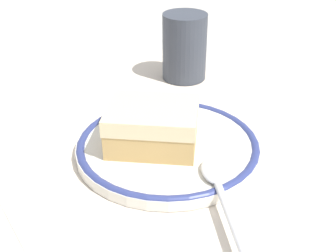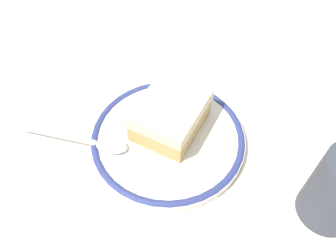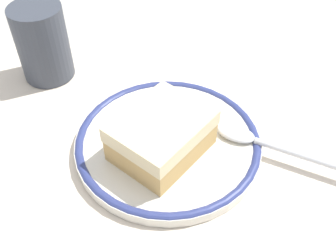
% 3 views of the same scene
% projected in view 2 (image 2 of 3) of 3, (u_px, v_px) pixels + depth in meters
% --- Properties ---
extents(ground_plane, '(2.40, 2.40, 0.00)m').
position_uv_depth(ground_plane, '(187.00, 147.00, 0.42)').
color(ground_plane, '#B7B2A8').
extents(placemat, '(0.49, 0.37, 0.00)m').
position_uv_depth(placemat, '(187.00, 147.00, 0.42)').
color(placemat, beige).
rests_on(placemat, ground_plane).
extents(plate, '(0.19, 0.19, 0.01)m').
position_uv_depth(plate, '(168.00, 138.00, 0.42)').
color(plate, silver).
rests_on(plate, placemat).
extents(cake_slice, '(0.11, 0.12, 0.04)m').
position_uv_depth(cake_slice, '(171.00, 115.00, 0.41)').
color(cake_slice, tan).
rests_on(cake_slice, plate).
extents(spoon, '(0.14, 0.08, 0.01)m').
position_uv_depth(spoon, '(89.00, 141.00, 0.40)').
color(spoon, silver).
rests_on(spoon, plate).
extents(napkin, '(0.18, 0.18, 0.00)m').
position_uv_depth(napkin, '(82.00, 239.00, 0.34)').
color(napkin, white).
rests_on(napkin, placemat).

